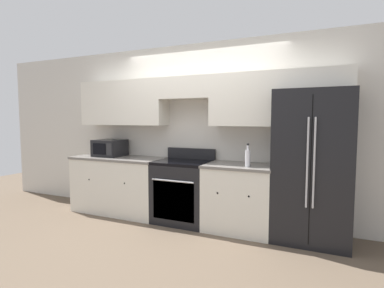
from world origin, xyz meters
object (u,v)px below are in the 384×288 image
Objects in this scene: oven_range at (183,191)px; refrigerator at (312,166)px; bottle at (248,158)px; microwave at (110,148)px.

oven_range is 0.57× the size of refrigerator.
refrigerator is 0.78m from bottle.
refrigerator is 6.17× the size of bottle.
oven_range is 2.35× the size of microwave.
oven_range is at bearing -2.22° from microwave.
microwave is at bearing 175.17° from bottle.
microwave is (-3.06, -0.00, 0.11)m from refrigerator.
refrigerator reaches higher than microwave.
oven_range is 1.13m from bottle.
microwave is at bearing -179.96° from refrigerator.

